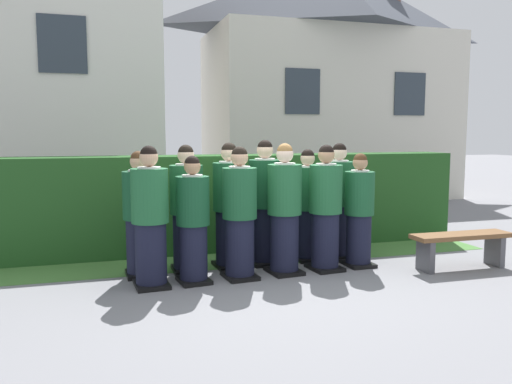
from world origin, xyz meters
name	(u,v)px	position (x,y,z in m)	size (l,w,h in m)	color
ground_plane	(262,275)	(0.00, 0.00, 0.00)	(60.00, 60.00, 0.00)	slate
student_front_row_0	(150,220)	(-1.41, -0.08, 0.80)	(0.44, 0.54, 1.68)	black
student_front_row_1	(193,223)	(-0.90, -0.06, 0.74)	(0.41, 0.48, 1.55)	black
student_front_row_2	(240,216)	(-0.31, -0.03, 0.79)	(0.43, 0.51, 1.66)	black
student_front_row_3	(284,212)	(0.31, 0.02, 0.81)	(0.44, 0.55, 1.69)	black
student_front_row_4	(325,211)	(0.89, 0.03, 0.80)	(0.43, 0.51, 1.67)	black
student_front_row_5	(359,213)	(1.42, 0.08, 0.74)	(0.40, 0.49, 1.55)	black
student_rear_row_0	(140,217)	(-1.49, 0.44, 0.76)	(0.42, 0.47, 1.60)	black
student_rear_row_1	(187,212)	(-0.88, 0.49, 0.80)	(0.44, 0.52, 1.67)	black
student_rear_row_2	(229,208)	(-0.30, 0.53, 0.81)	(0.44, 0.51, 1.70)	black
student_rear_row_3	(265,205)	(0.22, 0.58, 0.83)	(0.45, 0.50, 1.73)	black
student_rear_row_4	(307,208)	(0.87, 0.61, 0.76)	(0.41, 0.51, 1.59)	black
student_rear_row_5	(339,203)	(1.37, 0.63, 0.80)	(0.45, 0.55, 1.68)	black
hedge	(230,202)	(0.00, 1.68, 0.74)	(7.61, 0.70, 1.48)	#214C1E
school_building_main	(329,78)	(4.37, 7.52, 3.37)	(7.07, 3.67, 6.56)	beige
wooden_bench	(461,243)	(2.67, -0.45, 0.35)	(1.40, 0.37, 0.48)	brown
lawn_strip	(244,259)	(0.00, 0.88, 0.00)	(7.61, 0.90, 0.01)	#477A38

